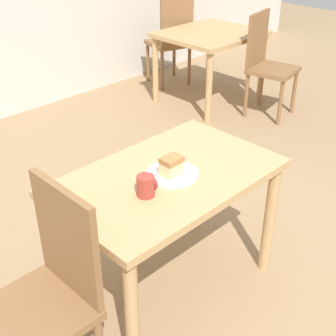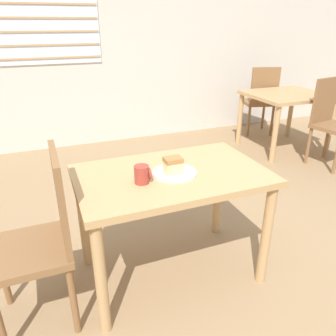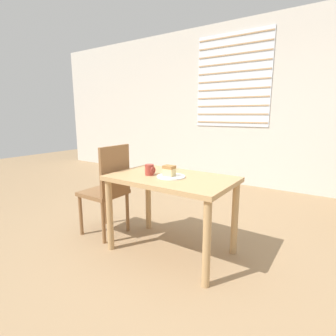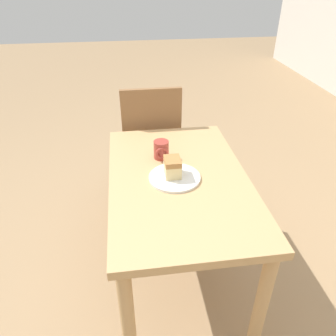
{
  "view_description": "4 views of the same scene",
  "coord_description": "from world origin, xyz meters",
  "px_view_note": "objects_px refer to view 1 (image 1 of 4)",
  "views": [
    {
      "loc": [
        -1.46,
        -1.04,
        1.86
      ],
      "look_at": [
        -0.17,
        0.25,
        0.79
      ],
      "focal_mm": 50.0,
      "sensor_mm": 36.0,
      "label": 1
    },
    {
      "loc": [
        -0.77,
        -1.26,
        1.5
      ],
      "look_at": [
        -0.17,
        0.24,
        0.78
      ],
      "focal_mm": 35.0,
      "sensor_mm": 36.0,
      "label": 2
    },
    {
      "loc": [
        1.11,
        -1.57,
        1.25
      ],
      "look_at": [
        -0.14,
        0.28,
        0.79
      ],
      "focal_mm": 28.0,
      "sensor_mm": 36.0,
      "label": 3
    },
    {
      "loc": [
        1.19,
        0.07,
        1.61
      ],
      "look_at": [
        -0.17,
        0.26,
        0.74
      ],
      "focal_mm": 35.0,
      "sensor_mm": 36.0,
      "label": 4
    }
  ],
  "objects_px": {
    "dining_table_near": "(168,193)",
    "plate": "(172,174)",
    "coffee_mug": "(146,186)",
    "chair_far_corner": "(267,62)",
    "chair_far_opposite": "(172,39)",
    "chair_near_window": "(48,293)",
    "cake_slice": "(172,166)",
    "dining_table_far": "(210,43)"
  },
  "relations": [
    {
      "from": "chair_far_corner",
      "to": "plate",
      "type": "relative_size",
      "value": 3.8
    },
    {
      "from": "dining_table_far",
      "to": "chair_far_corner",
      "type": "bearing_deg",
      "value": -78.87
    },
    {
      "from": "dining_table_near",
      "to": "chair_far_corner",
      "type": "relative_size",
      "value": 1.14
    },
    {
      "from": "dining_table_far",
      "to": "chair_far_corner",
      "type": "relative_size",
      "value": 0.97
    },
    {
      "from": "chair_near_window",
      "to": "coffee_mug",
      "type": "height_order",
      "value": "chair_near_window"
    },
    {
      "from": "chair_near_window",
      "to": "plate",
      "type": "xyz_separation_m",
      "value": [
        0.74,
        0.05,
        0.21
      ]
    },
    {
      "from": "coffee_mug",
      "to": "dining_table_far",
      "type": "bearing_deg",
      "value": 35.02
    },
    {
      "from": "chair_far_corner",
      "to": "chair_far_opposite",
      "type": "xyz_separation_m",
      "value": [
        -0.06,
        1.19,
        0.0
      ]
    },
    {
      "from": "chair_near_window",
      "to": "chair_far_opposite",
      "type": "bearing_deg",
      "value": 127.36
    },
    {
      "from": "dining_table_near",
      "to": "chair_far_corner",
      "type": "height_order",
      "value": "chair_far_corner"
    },
    {
      "from": "dining_table_near",
      "to": "coffee_mug",
      "type": "height_order",
      "value": "coffee_mug"
    },
    {
      "from": "chair_far_opposite",
      "to": "coffee_mug",
      "type": "bearing_deg",
      "value": 58.74
    },
    {
      "from": "chair_far_corner",
      "to": "plate",
      "type": "distance_m",
      "value": 2.54
    },
    {
      "from": "dining_table_near",
      "to": "chair_far_corner",
      "type": "bearing_deg",
      "value": 23.75
    },
    {
      "from": "coffee_mug",
      "to": "cake_slice",
      "type": "bearing_deg",
      "value": 9.38
    },
    {
      "from": "dining_table_far",
      "to": "chair_near_window",
      "type": "xyz_separation_m",
      "value": [
        -2.93,
        -1.68,
        -0.09
      ]
    },
    {
      "from": "chair_near_window",
      "to": "cake_slice",
      "type": "distance_m",
      "value": 0.77
    },
    {
      "from": "dining_table_near",
      "to": "plate",
      "type": "height_order",
      "value": "plate"
    },
    {
      "from": "dining_table_far",
      "to": "coffee_mug",
      "type": "height_order",
      "value": "coffee_mug"
    },
    {
      "from": "plate",
      "to": "cake_slice",
      "type": "height_order",
      "value": "cake_slice"
    },
    {
      "from": "chair_near_window",
      "to": "plate",
      "type": "bearing_deg",
      "value": 93.91
    },
    {
      "from": "chair_near_window",
      "to": "cake_slice",
      "type": "height_order",
      "value": "chair_near_window"
    },
    {
      "from": "dining_table_near",
      "to": "cake_slice",
      "type": "bearing_deg",
      "value": -96.1
    },
    {
      "from": "dining_table_far",
      "to": "plate",
      "type": "bearing_deg",
      "value": -143.23
    },
    {
      "from": "dining_table_near",
      "to": "plate",
      "type": "distance_m",
      "value": 0.12
    },
    {
      "from": "chair_near_window",
      "to": "plate",
      "type": "relative_size",
      "value": 3.8
    },
    {
      "from": "chair_far_corner",
      "to": "coffee_mug",
      "type": "height_order",
      "value": "chair_far_corner"
    },
    {
      "from": "chair_far_opposite",
      "to": "coffee_mug",
      "type": "distance_m",
      "value": 3.35
    },
    {
      "from": "plate",
      "to": "cake_slice",
      "type": "bearing_deg",
      "value": -146.41
    },
    {
      "from": "dining_table_far",
      "to": "chair_near_window",
      "type": "relative_size",
      "value": 0.97
    },
    {
      "from": "coffee_mug",
      "to": "plate",
      "type": "bearing_deg",
      "value": 11.2
    },
    {
      "from": "dining_table_far",
      "to": "cake_slice",
      "type": "height_order",
      "value": "cake_slice"
    },
    {
      "from": "dining_table_far",
      "to": "chair_far_corner",
      "type": "xyz_separation_m",
      "value": [
        0.12,
        -0.59,
        -0.09
      ]
    },
    {
      "from": "chair_far_corner",
      "to": "coffee_mug",
      "type": "xyz_separation_m",
      "value": [
        -2.51,
        -1.08,
        0.25
      ]
    },
    {
      "from": "plate",
      "to": "coffee_mug",
      "type": "bearing_deg",
      "value": -168.8
    },
    {
      "from": "dining_table_near",
      "to": "dining_table_far",
      "type": "relative_size",
      "value": 1.17
    },
    {
      "from": "dining_table_near",
      "to": "plate",
      "type": "xyz_separation_m",
      "value": [
        0.01,
        -0.02,
        0.11
      ]
    },
    {
      "from": "dining_table_near",
      "to": "coffee_mug",
      "type": "relative_size",
      "value": 11.13
    },
    {
      "from": "chair_far_corner",
      "to": "cake_slice",
      "type": "relative_size",
      "value": 9.77
    },
    {
      "from": "cake_slice",
      "to": "dining_table_far",
      "type": "bearing_deg",
      "value": 36.75
    },
    {
      "from": "chair_far_opposite",
      "to": "plate",
      "type": "distance_m",
      "value": 3.17
    },
    {
      "from": "chair_far_corner",
      "to": "coffee_mug",
      "type": "bearing_deg",
      "value": -167.68
    }
  ]
}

